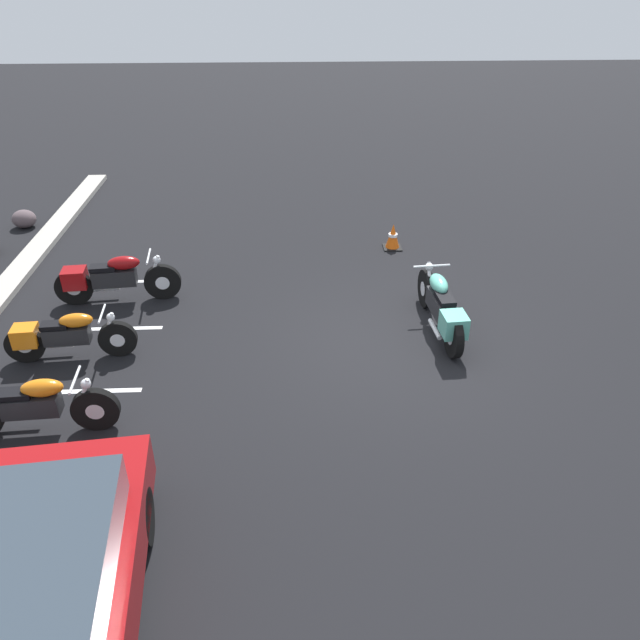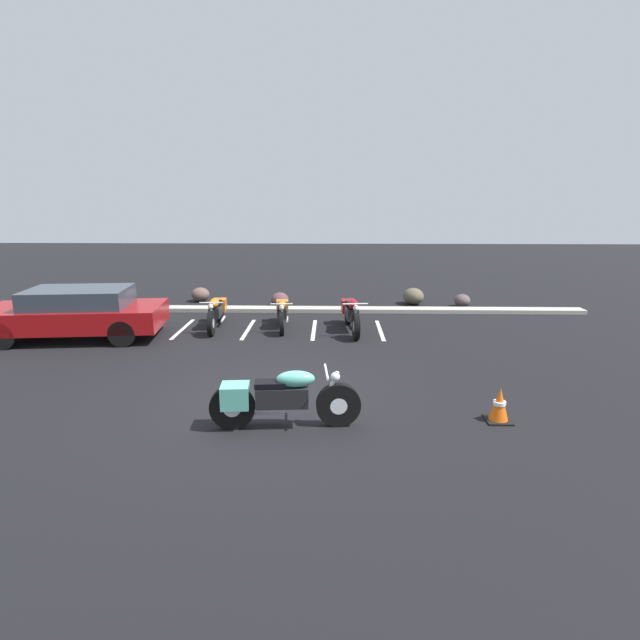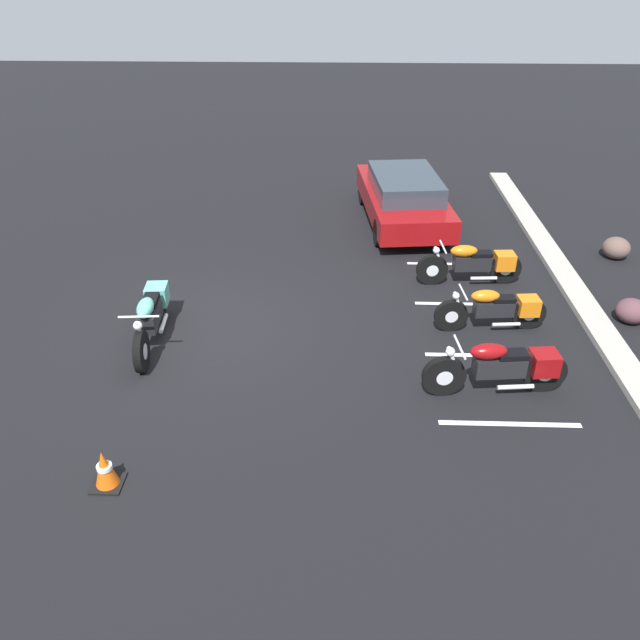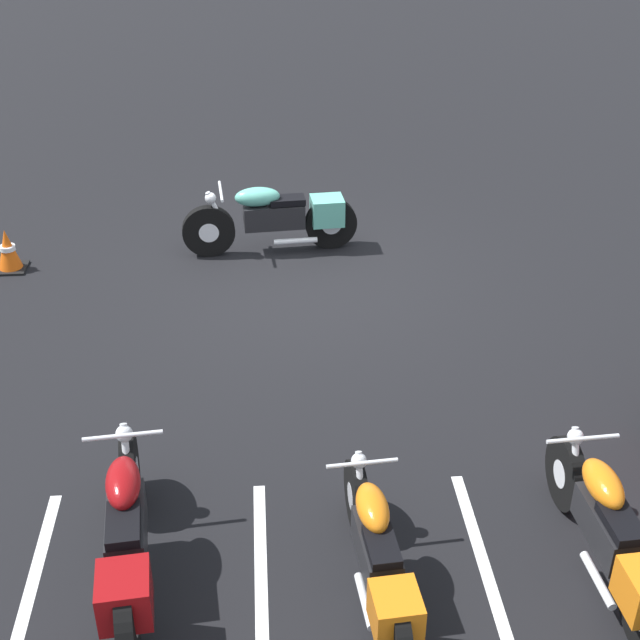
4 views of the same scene
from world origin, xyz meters
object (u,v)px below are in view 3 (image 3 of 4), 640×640
at_px(traffic_cone, 105,470).
at_px(landscape_rock_2, 616,248).
at_px(parked_bike_1, 497,309).
at_px(parked_bike_0, 475,263).
at_px(motorcycle_teal_featured, 151,315).
at_px(car_red, 403,197).
at_px(landscape_rock_1, 632,311).
at_px(parked_bike_2, 503,367).

bearing_deg(traffic_cone, landscape_rock_2, 128.07).
xyz_separation_m(parked_bike_1, traffic_cone, (4.06, -5.86, -0.17)).
bearing_deg(parked_bike_0, motorcycle_teal_featured, 17.29).
height_order(car_red, landscape_rock_1, car_red).
relative_size(parked_bike_1, landscape_rock_2, 3.36).
bearing_deg(car_red, parked_bike_1, -171.77).
distance_m(motorcycle_teal_featured, landscape_rock_2, 10.20).
bearing_deg(landscape_rock_1, parked_bike_1, -82.64).
distance_m(car_red, landscape_rock_1, 6.15).
distance_m(landscape_rock_2, traffic_cone, 11.68).
relative_size(parked_bike_0, parked_bike_2, 0.95).
height_order(car_red, traffic_cone, car_red).
height_order(parked_bike_0, parked_bike_1, parked_bike_0).
xyz_separation_m(parked_bike_2, landscape_rock_1, (-2.22, 2.89, -0.25)).
xyz_separation_m(parked_bike_1, landscape_rock_2, (-3.14, 3.34, -0.19)).
relative_size(car_red, traffic_cone, 7.95).
distance_m(car_red, traffic_cone, 10.22).
relative_size(motorcycle_teal_featured, landscape_rock_2, 3.86).
relative_size(parked_bike_1, landscape_rock_1, 3.61).
relative_size(motorcycle_teal_featured, landscape_rock_1, 4.14).
relative_size(car_red, landscape_rock_2, 7.32).
bearing_deg(motorcycle_teal_featured, parked_bike_2, 72.42).
height_order(parked_bike_1, landscape_rock_1, parked_bike_1).
xyz_separation_m(car_red, traffic_cone, (9.14, -4.56, -0.42)).
height_order(motorcycle_teal_featured, parked_bike_1, motorcycle_teal_featured).
bearing_deg(parked_bike_0, traffic_cone, 41.69).
relative_size(parked_bike_0, car_red, 0.49).
bearing_deg(parked_bike_0, parked_bike_2, 82.80).
bearing_deg(car_red, motorcycle_teal_featured, 132.96).
xyz_separation_m(parked_bike_0, parked_bike_1, (1.81, 0.07, -0.03)).
distance_m(parked_bike_1, parked_bike_2, 1.91).
height_order(parked_bike_0, car_red, car_red).
xyz_separation_m(landscape_rock_2, traffic_cone, (7.20, -9.20, 0.02)).
xyz_separation_m(parked_bike_0, car_red, (-3.27, -1.22, 0.22)).
bearing_deg(car_red, parked_bike_2, -177.94).
xyz_separation_m(parked_bike_1, car_red, (-5.08, -1.29, 0.25)).
bearing_deg(landscape_rock_2, parked_bike_0, -68.60).
xyz_separation_m(car_red, landscape_rock_2, (1.93, 4.64, -0.44)).
distance_m(parked_bike_2, traffic_cone, 5.97).
height_order(parked_bike_0, landscape_rock_1, parked_bike_0).
xyz_separation_m(parked_bike_1, landscape_rock_1, (-0.33, 2.59, -0.20)).
bearing_deg(motorcycle_teal_featured, traffic_cone, 0.45).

